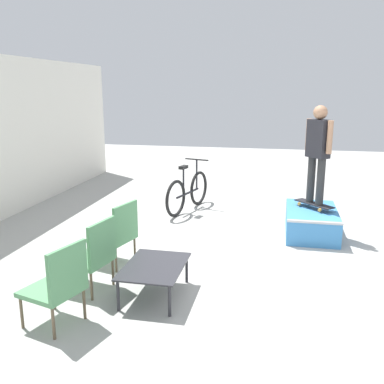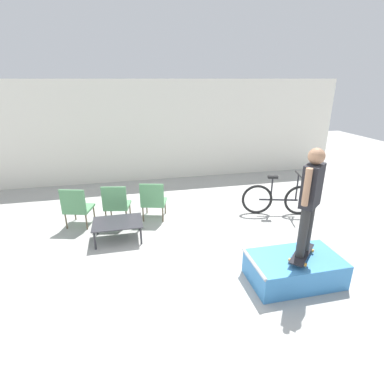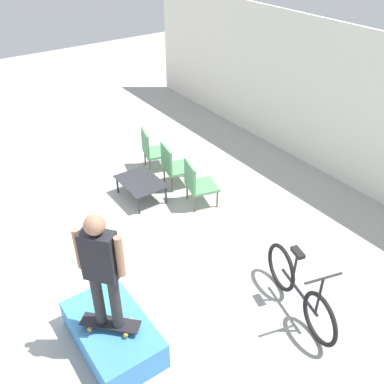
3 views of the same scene
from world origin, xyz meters
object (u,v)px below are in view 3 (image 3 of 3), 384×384
skate_ramp_box (113,333)px  patio_chair_center (173,165)px  bicycle (299,290)px  coffee_table (141,183)px  patio_chair_right (197,183)px  person_skater (101,265)px  skateboard_on_ramp (110,323)px  patio_chair_left (152,149)px

skate_ramp_box → patio_chair_center: patio_chair_center is taller
bicycle → coffee_table: bearing=-158.2°
skate_ramp_box → bicycle: size_ratio=0.86×
patio_chair_right → bicycle: bearing=-172.1°
skate_ramp_box → patio_chair_center: 3.84m
bicycle → person_skater: bearing=-94.9°
skateboard_on_ramp → patio_chair_right: (-1.99, 2.73, -0.02)m
skate_ramp_box → bicycle: 2.54m
patio_chair_left → patio_chair_right: 1.61m
skate_ramp_box → coffee_table: 3.32m
skate_ramp_box → skateboard_on_ramp: bearing=-24.2°
coffee_table → patio_chair_left: bearing=137.7°
person_skater → patio_chair_right: bearing=86.6°
patio_chair_left → patio_chair_right: size_ratio=1.00×
skate_ramp_box → patio_chair_left: size_ratio=1.59×
person_skater → skateboard_on_ramp: bearing=114.1°
skateboard_on_ramp → bicycle: bicycle is taller
patio_chair_left → skate_ramp_box: bearing=158.6°
skateboard_on_ramp → patio_chair_left: 4.52m
skate_ramp_box → person_skater: bearing=-24.2°
skate_ramp_box → person_skater: 1.25m
skate_ramp_box → coffee_table: size_ratio=1.50×
patio_chair_left → patio_chair_center: 0.81m
patio_chair_left → bicycle: size_ratio=0.54×
skate_ramp_box → patio_chair_center: bearing=135.2°
patio_chair_center → bicycle: (3.67, -0.36, -0.10)m
person_skater → coffee_table: 3.58m
skateboard_on_ramp → patio_chair_right: patio_chair_right is taller
person_skater → patio_chair_left: person_skater is taller
skateboard_on_ramp → coffee_table: skateboard_on_ramp is taller
skateboard_on_ramp → bicycle: size_ratio=0.40×
skate_ramp_box → patio_chair_right: 3.32m
person_skater → patio_chair_left: 4.63m
skateboard_on_ramp → coffee_table: size_ratio=0.70×
patio_chair_left → patio_chair_right: same height
coffee_table → bicycle: (3.65, 0.40, 0.03)m
skateboard_on_ramp → patio_chair_center: size_ratio=0.74×
skateboard_on_ramp → patio_chair_left: (-3.60, 2.73, -0.02)m
person_skater → patio_chair_center: person_skater is taller
patio_chair_left → person_skater: bearing=158.8°
patio_chair_left → bicycle: 4.50m
skateboard_on_ramp → patio_chair_left: bearing=98.9°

